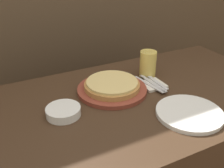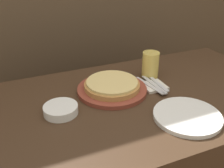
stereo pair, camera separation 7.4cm
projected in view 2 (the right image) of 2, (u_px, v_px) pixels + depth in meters
dining_table at (132, 161)px, 1.38m from camera, size 1.55×0.81×0.77m
pizza_on_board at (112, 87)px, 1.25m from camera, size 0.33×0.33×0.06m
beer_glass at (150, 64)px, 1.37m from camera, size 0.09×0.09×0.14m
dinner_plate at (187, 116)px, 1.06m from camera, size 0.28×0.28×0.02m
side_bowl at (61, 110)px, 1.09m from camera, size 0.14×0.14×0.04m
napkin_stack at (154, 86)px, 1.29m from camera, size 0.11×0.11×0.01m
fork at (149, 85)px, 1.28m from camera, size 0.05×0.20×0.00m
dinner_knife at (154, 84)px, 1.29m from camera, size 0.03×0.21×0.00m
spoon at (158, 84)px, 1.30m from camera, size 0.02×0.17×0.00m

